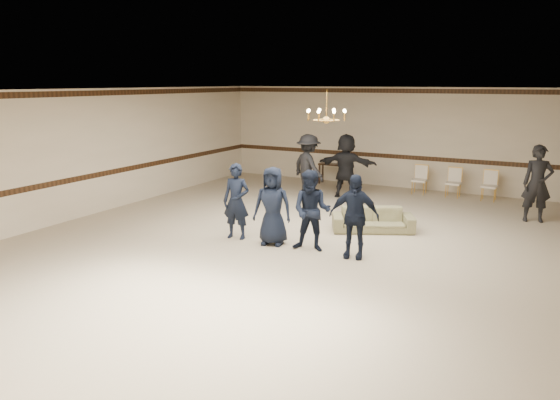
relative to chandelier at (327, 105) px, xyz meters
The scene contains 16 objects.
room 1.62m from the chandelier, 90.00° to the right, with size 12.01×14.01×3.21m.
chair_rail 6.27m from the chandelier, 90.00° to the left, with size 12.00×0.02×0.14m, color #3A2111.
crown_molding 5.99m from the chandelier, 90.00° to the left, with size 12.00×0.02×0.14m, color #3A2111.
chandelier is the anchor object (origin of this frame).
boy_a 2.86m from the chandelier, 140.52° to the right, with size 0.60×0.40×1.66m, color black.
boy_b 2.49m from the chandelier, 116.76° to the right, with size 0.81×0.53×1.66m, color black.
boy_c 2.42m from the chandelier, 78.37° to the right, with size 0.80×0.63×1.66m, color black.
boy_d 2.67m from the chandelier, 47.52° to the right, with size 0.97×0.40×1.66m, color black.
settee 2.85m from the chandelier, 36.38° to the left, with size 1.84×0.72×0.54m, color #828256.
adult_left 4.07m from the chandelier, 121.04° to the left, with size 1.22×0.70×1.89m, color black.
adult_mid 4.34m from the chandelier, 104.10° to the left, with size 1.75×0.56×1.89m, color black.
adult_right 5.68m from the chandelier, 39.03° to the left, with size 0.69×0.45×1.89m, color black.
banquet_chair_left 5.87m from the chandelier, 80.54° to the left, with size 0.42×0.42×0.87m, color beige, non-canonical shape.
banquet_chair_mid 6.10m from the chandelier, 70.38° to the left, with size 0.42×0.42×0.87m, color beige, non-canonical shape.
banquet_chair_right 6.48m from the chandelier, 61.35° to the left, with size 0.42×0.42×0.87m, color beige, non-canonical shape.
console_table 6.39m from the chandelier, 111.22° to the left, with size 0.82×0.35×0.69m, color black.
Camera 1 is at (4.49, -9.52, 3.37)m, focal length 33.41 mm.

